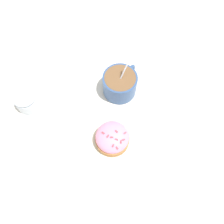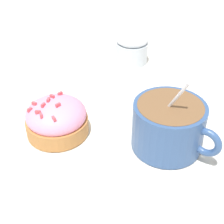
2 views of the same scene
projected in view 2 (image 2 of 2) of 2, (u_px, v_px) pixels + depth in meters
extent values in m
plane|color=silver|center=(112.00, 138.00, 0.45)|extent=(3.00, 3.00, 0.00)
cube|color=white|center=(112.00, 137.00, 0.44)|extent=(0.29, 0.30, 0.00)
cylinder|color=#335184|center=(168.00, 127.00, 0.41)|extent=(0.09, 0.09, 0.07)
cylinder|color=brown|center=(170.00, 110.00, 0.39)|extent=(0.08, 0.08, 0.01)
torus|color=#335184|center=(206.00, 142.00, 0.38)|extent=(0.04, 0.02, 0.04)
ellipsoid|color=silver|center=(183.00, 151.00, 0.40)|extent=(0.03, 0.03, 0.01)
cylinder|color=silver|center=(167.00, 108.00, 0.40)|extent=(0.05, 0.03, 0.10)
cylinder|color=#B2753D|center=(58.00, 125.00, 0.44)|extent=(0.09, 0.09, 0.02)
ellipsoid|color=pink|center=(56.00, 114.00, 0.43)|extent=(0.08, 0.08, 0.04)
cube|color=#EA4C56|center=(54.00, 118.00, 0.40)|extent=(0.01, 0.01, 0.00)
cube|color=#EA4C56|center=(43.00, 105.00, 0.41)|extent=(0.00, 0.01, 0.00)
cube|color=#EA4C56|center=(34.00, 104.00, 0.42)|extent=(0.01, 0.00, 0.00)
cube|color=#EA4C56|center=(30.00, 110.00, 0.42)|extent=(0.01, 0.01, 0.00)
cube|color=#EA4C56|center=(41.00, 115.00, 0.40)|extent=(0.01, 0.01, 0.00)
cube|color=#EA4C56|center=(48.00, 100.00, 0.42)|extent=(0.00, 0.01, 0.00)
cube|color=#EA4C56|center=(60.00, 93.00, 0.44)|extent=(0.01, 0.01, 0.00)
cube|color=#EA4C56|center=(38.00, 112.00, 0.41)|extent=(0.01, 0.00, 0.00)
cube|color=#EA4C56|center=(52.00, 96.00, 0.43)|extent=(0.01, 0.01, 0.00)
cube|color=#EA4C56|center=(58.00, 105.00, 0.41)|extent=(0.01, 0.01, 0.00)
cylinder|color=silver|center=(132.00, 53.00, 0.63)|extent=(0.06, 0.06, 0.04)
ellipsoid|color=silver|center=(132.00, 40.00, 0.61)|extent=(0.06, 0.06, 0.02)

